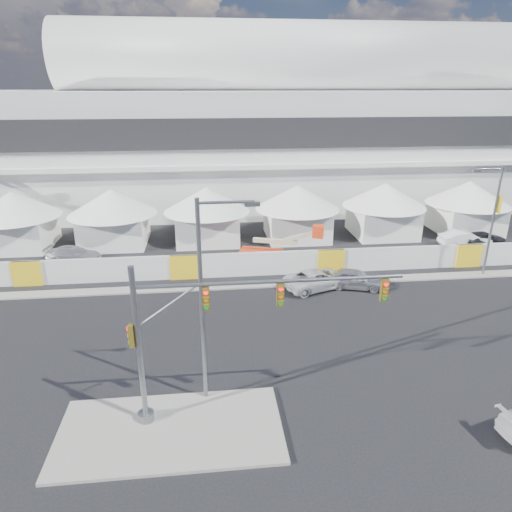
{
  "coord_description": "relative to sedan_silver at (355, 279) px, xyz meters",
  "views": [
    {
      "loc": [
        -3.99,
        -19.72,
        14.59
      ],
      "look_at": [
        -0.7,
        10.0,
        3.39
      ],
      "focal_mm": 32.0,
      "sensor_mm": 36.0,
      "label": 1
    }
  ],
  "objects": [
    {
      "name": "lot_car_b",
      "position": [
        15.33,
        8.05,
        0.0
      ],
      "size": [
        2.6,
        4.73,
        1.52
      ],
      "primitive_type": "imported",
      "rotation": [
        0.0,
        0.0,
        1.76
      ],
      "color": "black",
      "rests_on": "ground"
    },
    {
      "name": "streetlight_median",
      "position": [
        -11.16,
        -12.02,
        5.15
      ],
      "size": [
        2.77,
        0.28,
        10.02
      ],
      "color": "gray",
      "rests_on": "median_island"
    },
    {
      "name": "hoarding_fence",
      "position": [
        -1.02,
        3.28,
        0.24
      ],
      "size": [
        70.0,
        0.25,
        2.0
      ],
      "primitive_type": "cube",
      "color": "silver",
      "rests_on": "ground"
    },
    {
      "name": "ground",
      "position": [
        -7.02,
        -11.22,
        -0.76
      ],
      "size": [
        160.0,
        160.0,
        0.0
      ],
      "primitive_type": "plane",
      "color": "black",
      "rests_on": "ground"
    },
    {
      "name": "far_curb",
      "position": [
        12.98,
        1.28,
        -0.7
      ],
      "size": [
        80.0,
        1.2,
        0.12
      ],
      "primitive_type": "cube",
      "color": "gray",
      "rests_on": "ground"
    },
    {
      "name": "lot_car_a",
      "position": [
        13.48,
        8.07,
        0.03
      ],
      "size": [
        1.97,
        4.89,
        1.58
      ],
      "primitive_type": "imported",
      "rotation": [
        0.0,
        0.0,
        1.51
      ],
      "color": "white",
      "rests_on": "ground"
    },
    {
      "name": "tent_row",
      "position": [
        -6.52,
        12.78,
        2.39
      ],
      "size": [
        53.4,
        8.4,
        5.4
      ],
      "color": "white",
      "rests_on": "ground"
    },
    {
      "name": "traffic_mast",
      "position": [
        -11.66,
        -13.45,
        3.72
      ],
      "size": [
        11.88,
        0.74,
        7.62
      ],
      "color": "gray",
      "rests_on": "median_island"
    },
    {
      "name": "stadium",
      "position": [
        1.69,
        30.29,
        8.69
      ],
      "size": [
        80.0,
        24.8,
        21.98
      ],
      "color": "silver",
      "rests_on": "ground"
    },
    {
      "name": "boom_lift",
      "position": [
        -5.76,
        6.23,
        0.22
      ],
      "size": [
        7.41,
        2.66,
        3.64
      ],
      "rotation": [
        0.0,
        0.0,
        -0.31
      ],
      "color": "red",
      "rests_on": "ground"
    },
    {
      "name": "streetlight_curb",
      "position": [
        11.09,
        1.28,
        4.41
      ],
      "size": [
        2.64,
        0.59,
        8.91
      ],
      "color": "slate",
      "rests_on": "ground"
    },
    {
      "name": "median_island",
      "position": [
        -13.02,
        -14.22,
        -0.68
      ],
      "size": [
        10.0,
        5.0,
        0.15
      ],
      "primitive_type": "cube",
      "color": "gray",
      "rests_on": "ground"
    },
    {
      "name": "lot_car_c",
      "position": [
        -22.82,
        8.11,
        -0.07
      ],
      "size": [
        2.67,
        4.99,
        1.37
      ],
      "primitive_type": "imported",
      "rotation": [
        0.0,
        0.0,
        1.41
      ],
      "color": "silver",
      "rests_on": "ground"
    },
    {
      "name": "pickup_curb",
      "position": [
        -2.82,
        0.3,
        -0.02
      ],
      "size": [
        4.11,
        5.81,
        1.47
      ],
      "primitive_type": "imported",
      "rotation": [
        0.0,
        0.0,
        1.92
      ],
      "color": "silver",
      "rests_on": "ground"
    },
    {
      "name": "sedan_silver",
      "position": [
        0.0,
        0.0,
        0.0
      ],
      "size": [
        2.99,
        4.77,
        1.51
      ],
      "primitive_type": "imported",
      "rotation": [
        0.0,
        0.0,
        1.28
      ],
      "color": "#ACADB1",
      "rests_on": "ground"
    }
  ]
}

